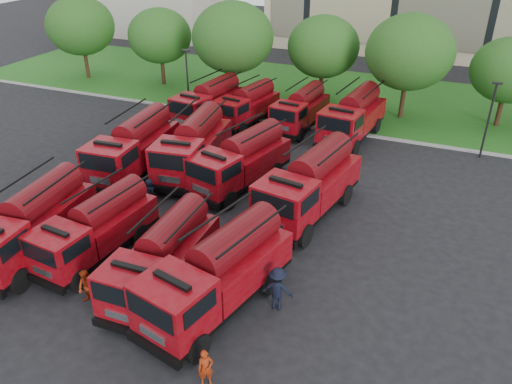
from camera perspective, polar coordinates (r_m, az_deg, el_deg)
ground at (r=23.75m, az=-6.76°, el=-7.68°), size 140.00×140.00×0.00m
lawn at (r=45.70m, az=9.24°, el=10.81°), size 70.00×16.00×0.12m
curb at (r=38.31m, az=6.20°, el=7.41°), size 70.00×0.30×0.14m
tree_0 at (r=51.93m, az=-19.44°, el=17.47°), size 6.30×6.30×7.70m
tree_1 at (r=48.03m, az=-10.94°, el=17.12°), size 5.71×5.71×6.98m
tree_2 at (r=42.75m, az=-2.67°, el=17.24°), size 6.72×6.72×8.22m
tree_3 at (r=42.84m, az=7.71°, el=16.13°), size 5.88×5.88×7.19m
tree_4 at (r=40.05m, az=17.15°, el=15.03°), size 6.55×6.55×8.01m
tree_5 at (r=41.17m, az=26.99°, el=12.29°), size 5.46×5.46×6.68m
lamp_post_0 at (r=40.56m, az=-7.85°, el=12.77°), size 0.60×0.25×5.11m
lamp_post_1 at (r=35.46m, az=25.12°, el=7.86°), size 0.60×0.25×5.11m
fire_truck_0 at (r=25.38m, az=-24.26°, el=-3.22°), size 3.20×7.44×3.29m
fire_truck_1 at (r=24.26m, az=-17.78°, el=-3.89°), size 2.91×6.71×2.97m
fire_truck_2 at (r=21.50m, az=-10.60°, el=-7.34°), size 2.64×6.82×3.07m
fire_truck_3 at (r=20.14m, az=-4.34°, el=-9.16°), size 4.18×7.80×3.38m
fire_truck_4 at (r=31.41m, az=-13.77°, el=5.02°), size 3.29×7.84×3.48m
fire_truck_5 at (r=30.94m, az=-7.17°, el=5.28°), size 3.64×7.93×3.48m
fire_truck_6 at (r=29.09m, az=-1.72°, el=3.66°), size 4.10×7.54×3.26m
fire_truck_7 at (r=26.30m, az=6.16°, el=0.90°), size 4.02×8.12×3.54m
fire_truck_8 at (r=38.75m, az=-5.37°, el=10.15°), size 3.33×7.32×3.21m
fire_truck_9 at (r=38.59m, az=-1.00°, el=9.92°), size 3.28×6.61×2.88m
fire_truck_10 at (r=37.74m, az=5.13°, el=9.42°), size 2.92×6.68×2.95m
fire_truck_11 at (r=36.15m, az=11.02°, el=8.49°), size 3.51×7.78×3.42m
firefighter_0 at (r=18.52m, az=-5.65°, el=-20.90°), size 0.67×0.65×1.48m
firefighter_1 at (r=22.33m, az=-18.41°, el=-12.01°), size 0.87×0.57×1.67m
firefighter_2 at (r=22.26m, az=-4.47°, el=-10.44°), size 0.99×1.17×1.73m
firefighter_3 at (r=21.09m, az=2.41°, el=-13.05°), size 1.34×0.79×1.98m
firefighter_4 at (r=28.51m, az=-11.87°, el=-1.31°), size 0.89×0.78×1.53m
firefighter_5 at (r=26.40m, az=2.52°, el=-3.31°), size 1.72×0.99×1.74m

